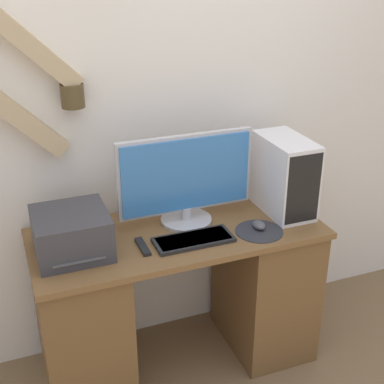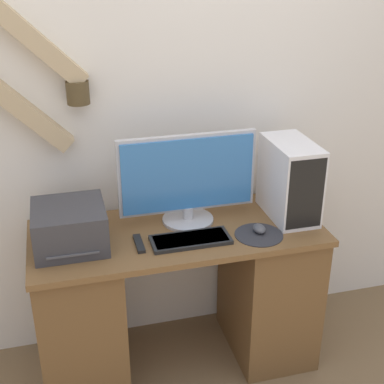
{
  "view_description": "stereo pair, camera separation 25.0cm",
  "coord_description": "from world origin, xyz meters",
  "px_view_note": "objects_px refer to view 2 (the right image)",
  "views": [
    {
      "loc": [
        -0.75,
        -1.82,
        2.04
      ],
      "look_at": [
        0.07,
        0.3,
        0.99
      ],
      "focal_mm": 50.0,
      "sensor_mm": 36.0,
      "label": 1
    },
    {
      "loc": [
        -0.51,
        -1.89,
        2.04
      ],
      "look_at": [
        0.07,
        0.3,
        0.99
      ],
      "focal_mm": 50.0,
      "sensor_mm": 36.0,
      "label": 2
    }
  ],
  "objects_px": {
    "mouse": "(259,229)",
    "computer_tower": "(290,180)",
    "remote_control": "(139,244)",
    "keyboard": "(191,240)",
    "printer": "(70,227)",
    "monitor": "(188,178)"
  },
  "relations": [
    {
      "from": "keyboard",
      "to": "mouse",
      "type": "bearing_deg",
      "value": -0.82
    },
    {
      "from": "monitor",
      "to": "computer_tower",
      "type": "relative_size",
      "value": 1.73
    },
    {
      "from": "mouse",
      "to": "computer_tower",
      "type": "xyz_separation_m",
      "value": [
        0.21,
        0.14,
        0.17
      ]
    },
    {
      "from": "mouse",
      "to": "printer",
      "type": "distance_m",
      "value": 0.88
    },
    {
      "from": "mouse",
      "to": "remote_control",
      "type": "xyz_separation_m",
      "value": [
        -0.57,
        0.03,
        -0.01
      ]
    },
    {
      "from": "remote_control",
      "to": "printer",
      "type": "bearing_deg",
      "value": 165.14
    },
    {
      "from": "keyboard",
      "to": "mouse",
      "type": "relative_size",
      "value": 4.55
    },
    {
      "from": "computer_tower",
      "to": "remote_control",
      "type": "relative_size",
      "value": 2.49
    },
    {
      "from": "mouse",
      "to": "printer",
      "type": "height_order",
      "value": "printer"
    },
    {
      "from": "keyboard",
      "to": "computer_tower",
      "type": "height_order",
      "value": "computer_tower"
    },
    {
      "from": "mouse",
      "to": "remote_control",
      "type": "distance_m",
      "value": 0.57
    },
    {
      "from": "mouse",
      "to": "computer_tower",
      "type": "height_order",
      "value": "computer_tower"
    },
    {
      "from": "monitor",
      "to": "keyboard",
      "type": "distance_m",
      "value": 0.3
    },
    {
      "from": "keyboard",
      "to": "monitor",
      "type": "bearing_deg",
      "value": 79.17
    },
    {
      "from": "keyboard",
      "to": "printer",
      "type": "distance_m",
      "value": 0.55
    },
    {
      "from": "monitor",
      "to": "remote_control",
      "type": "xyz_separation_m",
      "value": [
        -0.27,
        -0.17,
        -0.22
      ]
    },
    {
      "from": "printer",
      "to": "remote_control",
      "type": "xyz_separation_m",
      "value": [
        0.3,
        -0.08,
        -0.09
      ]
    },
    {
      "from": "computer_tower",
      "to": "printer",
      "type": "xyz_separation_m",
      "value": [
        -1.08,
        -0.03,
        -0.1
      ]
    },
    {
      "from": "monitor",
      "to": "keyboard",
      "type": "relative_size",
      "value": 1.82
    },
    {
      "from": "mouse",
      "to": "computer_tower",
      "type": "relative_size",
      "value": 0.21
    },
    {
      "from": "monitor",
      "to": "keyboard",
      "type": "height_order",
      "value": "monitor"
    },
    {
      "from": "keyboard",
      "to": "printer",
      "type": "height_order",
      "value": "printer"
    }
  ]
}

